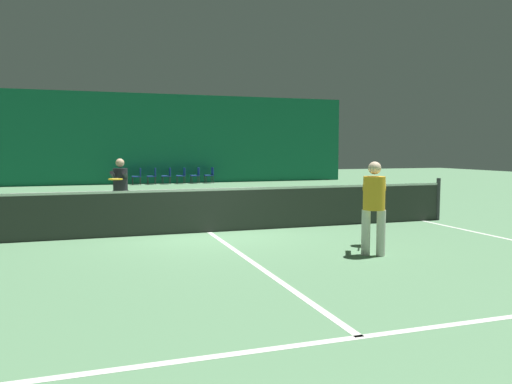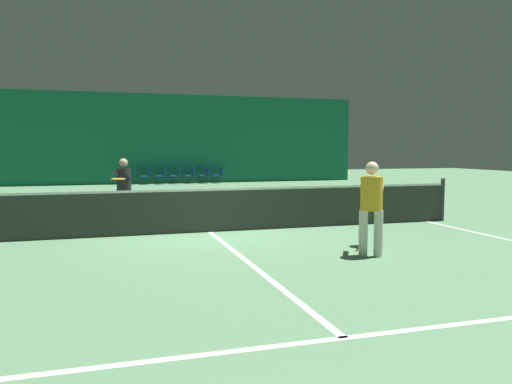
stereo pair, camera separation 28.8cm
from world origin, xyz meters
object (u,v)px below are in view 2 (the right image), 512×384
(courtside_chair_4, at_px, (191,174))
(courtside_chair_5, at_px, (205,174))
(tennis_net, at_px, (210,209))
(courtside_chair_0, at_px, (132,175))
(courtside_chair_1, at_px, (147,175))
(player_near, at_px, (371,201))
(courtside_chair_6, at_px, (219,174))
(courtside_chair_2, at_px, (162,175))
(courtside_chair_3, at_px, (176,175))
(player_far, at_px, (124,184))

(courtside_chair_4, bearing_deg, courtside_chair_5, 90.00)
(tennis_net, bearing_deg, courtside_chair_0, 93.26)
(courtside_chair_5, bearing_deg, courtside_chair_1, -90.00)
(player_near, relative_size, courtside_chair_6, 1.90)
(courtside_chair_0, height_order, courtside_chair_4, same)
(courtside_chair_2, xyz_separation_m, courtside_chair_6, (3.01, 0.00, 0.00))
(courtside_chair_0, height_order, courtside_chair_3, same)
(courtside_chair_1, relative_size, courtside_chair_3, 1.00)
(courtside_chair_1, height_order, courtside_chair_4, same)
(player_far, bearing_deg, courtside_chair_0, -173.96)
(courtside_chair_0, bearing_deg, courtside_chair_5, 90.00)
(courtside_chair_0, relative_size, courtside_chair_5, 1.00)
(tennis_net, height_order, courtside_chair_2, tennis_net)
(player_far, height_order, courtside_chair_3, player_far)
(courtside_chair_1, height_order, courtside_chair_6, same)
(courtside_chair_3, bearing_deg, courtside_chair_6, 90.00)
(player_far, xyz_separation_m, courtside_chair_2, (2.34, 13.05, -0.43))
(courtside_chair_5, distance_m, courtside_chair_6, 0.75)
(tennis_net, relative_size, courtside_chair_0, 14.29)
(courtside_chair_0, xyz_separation_m, courtside_chair_3, (2.26, 0.00, 0.00))
(courtside_chair_2, height_order, courtside_chair_6, same)
(courtside_chair_3, xyz_separation_m, courtside_chair_6, (2.26, 0.00, 0.00))
(courtside_chair_0, xyz_separation_m, courtside_chair_4, (3.01, 0.00, 0.00))
(tennis_net, height_order, courtside_chair_4, tennis_net)
(player_near, distance_m, courtside_chair_5, 18.64)
(courtside_chair_6, bearing_deg, courtside_chair_5, -90.00)
(tennis_net, xyz_separation_m, courtside_chair_3, (1.38, 15.44, -0.03))
(player_far, xyz_separation_m, courtside_chair_0, (0.83, 13.05, -0.43))
(courtside_chair_1, xyz_separation_m, courtside_chair_3, (1.51, 0.00, 0.00))
(courtside_chair_3, bearing_deg, courtside_chair_1, -90.00)
(courtside_chair_3, distance_m, courtside_chair_5, 1.51)
(courtside_chair_4, distance_m, courtside_chair_5, 0.75)
(player_near, xyz_separation_m, courtside_chair_1, (-2.25, 18.61, -0.44))
(tennis_net, xyz_separation_m, courtside_chair_5, (2.89, 15.44, -0.03))
(tennis_net, xyz_separation_m, courtside_chair_2, (0.63, 15.44, -0.03))
(tennis_net, bearing_deg, courtside_chair_3, 84.89)
(courtside_chair_2, height_order, courtside_chair_4, same)
(courtside_chair_1, bearing_deg, courtside_chair_5, 90.00)
(player_near, height_order, courtside_chair_3, player_near)
(tennis_net, bearing_deg, player_far, 125.61)
(player_far, bearing_deg, courtside_chair_6, 167.38)
(player_near, xyz_separation_m, courtside_chair_0, (-3.00, 18.61, -0.44))
(player_far, bearing_deg, courtside_chair_1, -177.24)
(courtside_chair_1, height_order, courtside_chair_5, same)
(tennis_net, height_order, player_near, player_near)
(courtside_chair_5, bearing_deg, courtside_chair_3, -90.00)
(courtside_chair_1, xyz_separation_m, courtside_chair_6, (3.77, 0.00, 0.00))
(courtside_chair_1, relative_size, courtside_chair_4, 1.00)
(courtside_chair_2, bearing_deg, player_near, 4.59)
(courtside_chair_2, relative_size, courtside_chair_6, 1.00)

